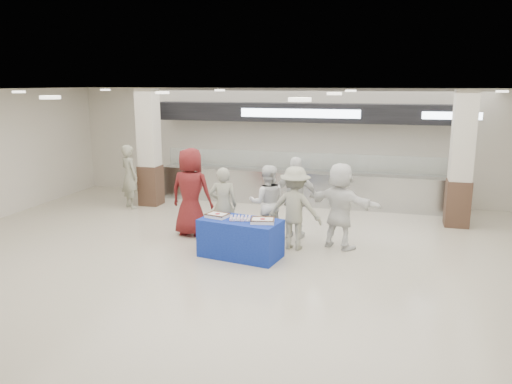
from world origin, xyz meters
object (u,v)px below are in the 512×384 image
(sheet_cake_right, at_px, (263,220))
(cupcake_tray, at_px, (240,218))
(sheet_cake_left, at_px, (218,215))
(soldier_b, at_px, (295,208))
(soldier_bg, at_px, (130,177))
(civilian_maroon, at_px, (191,192))
(soldier_a, at_px, (223,205))
(display_table, at_px, (241,238))
(civilian_white, at_px, (340,206))
(chef_tall, at_px, (267,203))
(chef_short, at_px, (296,198))

(sheet_cake_right, relative_size, cupcake_tray, 1.23)
(sheet_cake_left, xyz_separation_m, soldier_b, (1.41, 0.72, 0.06))
(sheet_cake_left, xyz_separation_m, sheet_cake_right, (0.96, -0.14, 0.00))
(soldier_b, relative_size, soldier_bg, 0.99)
(cupcake_tray, bearing_deg, civilian_maroon, 143.43)
(soldier_a, relative_size, soldier_b, 0.95)
(display_table, bearing_deg, civilian_maroon, 153.69)
(display_table, xyz_separation_m, civilian_white, (1.80, 1.07, 0.52))
(sheet_cake_right, bearing_deg, cupcake_tray, 170.10)
(civilian_maroon, xyz_separation_m, soldier_a, (0.86, -0.32, -0.17))
(chef_tall, height_order, chef_short, chef_short)
(sheet_cake_right, relative_size, chef_short, 0.27)
(display_table, distance_m, soldier_a, 1.08)
(sheet_cake_right, distance_m, civilian_maroon, 2.28)
(civilian_white, bearing_deg, chef_tall, 18.82)
(display_table, xyz_separation_m, sheet_cake_left, (-0.49, 0.05, 0.42))
(chef_tall, xyz_separation_m, soldier_b, (0.69, -0.44, 0.03))
(chef_short, bearing_deg, sheet_cake_left, 53.48)
(sheet_cake_right, distance_m, soldier_bg, 5.46)
(chef_tall, xyz_separation_m, soldier_bg, (-4.28, 1.75, 0.05))
(sheet_cake_left, bearing_deg, chef_short, 48.11)
(chef_tall, distance_m, soldier_bg, 4.63)
(sheet_cake_right, bearing_deg, chef_short, 78.23)
(display_table, xyz_separation_m, chef_tall, (0.23, 1.22, 0.44))
(cupcake_tray, relative_size, civilian_white, 0.22)
(display_table, height_order, chef_short, chef_short)
(sheet_cake_left, relative_size, soldier_b, 0.28)
(civilian_maroon, bearing_deg, sheet_cake_left, 137.23)
(display_table, xyz_separation_m, cupcake_tray, (-0.00, -0.01, 0.40))
(civilian_white, height_order, soldier_bg, civilian_white)
(soldier_a, bearing_deg, sheet_cake_right, 128.27)
(chef_short, distance_m, civilian_white, 1.08)
(civilian_white, distance_m, soldier_bg, 6.15)
(civilian_maroon, relative_size, soldier_a, 1.21)
(chef_tall, bearing_deg, soldier_b, 132.12)
(chef_tall, bearing_deg, civilian_maroon, -10.82)
(chef_tall, distance_m, civilian_white, 1.58)
(civilian_maroon, bearing_deg, sheet_cake_right, 152.25)
(sheet_cake_left, distance_m, soldier_a, 0.73)
(chef_short, bearing_deg, civilian_white, 162.71)
(soldier_a, bearing_deg, chef_tall, -165.35)
(display_table, bearing_deg, soldier_bg, 153.79)
(sheet_cake_right, height_order, chef_tall, chef_tall)
(sheet_cake_right, height_order, chef_short, chef_short)
(chef_tall, relative_size, chef_short, 0.91)
(chef_short, bearing_deg, soldier_bg, -11.60)
(cupcake_tray, relative_size, civilian_maroon, 0.20)
(cupcake_tray, bearing_deg, soldier_b, 40.47)
(display_table, relative_size, civilian_maroon, 0.79)
(display_table, bearing_deg, sheet_cake_right, -1.08)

